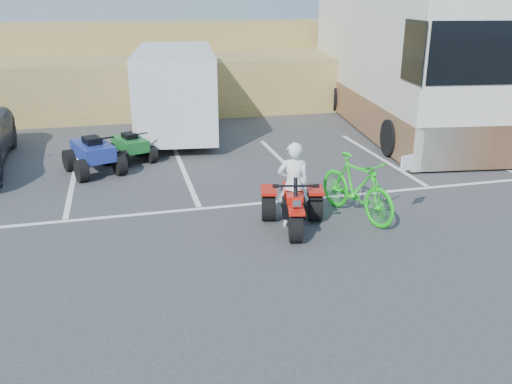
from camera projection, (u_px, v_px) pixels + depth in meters
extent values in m
plane|color=#353538|center=(221.00, 260.00, 9.20)|extent=(100.00, 100.00, 0.00)
cube|color=white|center=(73.00, 180.00, 13.12)|extent=(0.12, 5.00, 0.01)
cube|color=white|center=(184.00, 172.00, 13.75)|extent=(0.12, 5.00, 0.01)
cube|color=white|center=(286.00, 164.00, 14.37)|extent=(0.12, 5.00, 0.01)
cube|color=white|center=(379.00, 157.00, 15.00)|extent=(0.12, 5.00, 0.01)
cube|color=white|center=(464.00, 151.00, 15.62)|extent=(0.12, 5.00, 0.01)
cube|color=white|center=(200.00, 209.00, 11.38)|extent=(28.00, 0.12, 0.01)
cube|color=olive|center=(155.00, 81.00, 21.60)|extent=(40.00, 6.00, 2.00)
cube|color=olive|center=(148.00, 48.00, 24.45)|extent=(40.00, 4.00, 2.20)
imported|color=white|center=(293.00, 185.00, 10.27)|extent=(0.69, 0.54, 1.68)
imported|color=#14BF19|center=(357.00, 187.00, 10.77)|extent=(1.20, 2.20, 1.27)
cube|color=silver|center=(176.00, 88.00, 16.99)|extent=(2.97, 5.96, 2.39)
cylinder|color=black|center=(178.00, 124.00, 17.39)|extent=(2.17, 0.92, 0.67)
cube|color=silver|center=(395.00, 62.00, 18.29)|extent=(4.39, 11.62, 4.08)
cube|color=brown|center=(391.00, 106.00, 18.79)|extent=(4.44, 11.62, 1.13)
cube|color=black|center=(482.00, 53.00, 12.68)|extent=(2.58, 0.39, 1.47)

